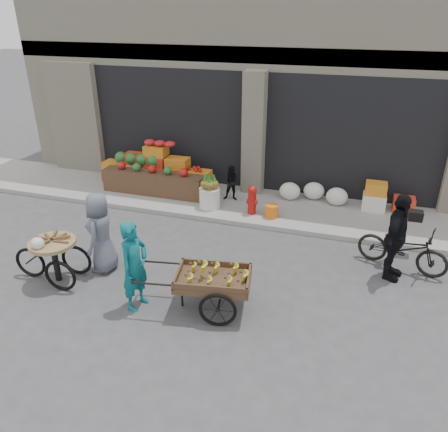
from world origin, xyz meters
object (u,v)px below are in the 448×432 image
(vendor_woman, at_px, (135,266))
(tricycle_cart, at_px, (54,254))
(banana_cart, at_px, (210,277))
(bicycle, at_px, (403,248))
(pineapple_bin, at_px, (210,198))
(fire_hydrant, at_px, (252,199))
(cyclist, at_px, (396,238))
(vendor_grey, at_px, (101,233))
(seated_person, at_px, (232,183))
(orange_bucket, at_px, (272,211))

(vendor_woman, height_order, tricycle_cart, vendor_woman)
(banana_cart, distance_m, bicycle, 3.92)
(pineapple_bin, relative_size, fire_hydrant, 0.73)
(pineapple_bin, height_order, tricycle_cart, tricycle_cart)
(fire_hydrant, bearing_deg, bicycle, -21.54)
(tricycle_cart, distance_m, cyclist, 6.31)
(banana_cart, relative_size, tricycle_cart, 1.53)
(tricycle_cart, bearing_deg, vendor_grey, 40.04)
(fire_hydrant, height_order, cyclist, cyclist)
(seated_person, bearing_deg, vendor_grey, -121.58)
(vendor_grey, height_order, cyclist, cyclist)
(vendor_woman, relative_size, tricycle_cart, 1.11)
(vendor_woman, height_order, vendor_grey, vendor_woman)
(orange_bucket, distance_m, bicycle, 3.13)
(pineapple_bin, distance_m, vendor_woman, 4.05)
(banana_cart, relative_size, vendor_grey, 1.38)
(tricycle_cart, bearing_deg, banana_cart, -3.39)
(orange_bucket, distance_m, vendor_woman, 4.24)
(fire_hydrant, xyz_separation_m, banana_cart, (0.22, -3.67, 0.14))
(seated_person, distance_m, vendor_woman, 4.64)
(bicycle, bearing_deg, fire_hydrant, 84.93)
(tricycle_cart, distance_m, vendor_grey, 0.92)
(tricycle_cart, xyz_separation_m, vendor_grey, (0.63, 0.62, 0.24))
(vendor_grey, bearing_deg, orange_bucket, 131.16)
(orange_bucket, relative_size, banana_cart, 0.14)
(vendor_woman, distance_m, tricycle_cart, 1.85)
(banana_cart, height_order, vendor_grey, vendor_grey)
(bicycle, relative_size, cyclist, 1.00)
(vendor_woman, xyz_separation_m, cyclist, (4.16, 2.25, 0.05))
(tricycle_cart, relative_size, cyclist, 0.84)
(bicycle, bearing_deg, pineapple_bin, 89.32)
(vendor_grey, bearing_deg, pineapple_bin, 153.47)
(orange_bucket, xyz_separation_m, vendor_woman, (-1.51, -3.93, 0.53))
(bicycle, distance_m, cyclist, 0.60)
(seated_person, bearing_deg, pineapple_bin, -133.69)
(orange_bucket, height_order, seated_person, seated_person)
(fire_hydrant, relative_size, bicycle, 0.41)
(vendor_woman, height_order, bicycle, vendor_woman)
(banana_cart, bearing_deg, vendor_grey, 156.87)
(vendor_woman, xyz_separation_m, vendor_grey, (-1.18, 0.87, -0.00))
(vendor_grey, distance_m, bicycle, 5.83)
(banana_cart, relative_size, bicycle, 1.29)
(seated_person, xyz_separation_m, vendor_grey, (-1.49, -3.76, 0.22))
(orange_bucket, distance_m, vendor_grey, 4.10)
(orange_bucket, xyz_separation_m, seated_person, (-1.20, 0.70, 0.31))
(banana_cart, bearing_deg, vendor_woman, -175.84)
(fire_hydrant, distance_m, seated_person, 0.96)
(seated_person, distance_m, cyclist, 4.54)
(vendor_woman, bearing_deg, cyclist, -50.56)
(vendor_woman, height_order, cyclist, cyclist)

